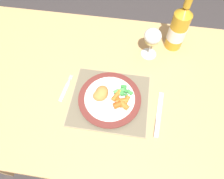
# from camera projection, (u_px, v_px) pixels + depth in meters

# --- Properties ---
(ground_plane) EXTENTS (6.00, 6.00, 0.00)m
(ground_plane) POSITION_uv_depth(u_px,v_px,m) (113.00, 135.00, 1.50)
(ground_plane) COLOR #383333
(dining_table) EXTENTS (1.42, 0.82, 0.74)m
(dining_table) POSITION_uv_depth(u_px,v_px,m) (113.00, 93.00, 0.94)
(dining_table) COLOR tan
(dining_table) RESTS_ON ground
(placemat) EXTENTS (0.32, 0.28, 0.01)m
(placemat) POSITION_uv_depth(u_px,v_px,m) (111.00, 100.00, 0.82)
(placemat) COLOR gray
(placemat) RESTS_ON dining_table
(dinner_plate) EXTENTS (0.25, 0.25, 0.02)m
(dinner_plate) POSITION_uv_depth(u_px,v_px,m) (111.00, 99.00, 0.80)
(dinner_plate) COLOR white
(dinner_plate) RESTS_ON placemat
(breaded_croquettes) EXTENTS (0.07, 0.08, 0.05)m
(breaded_croquettes) POSITION_uv_depth(u_px,v_px,m) (101.00, 94.00, 0.78)
(breaded_croquettes) COLOR #B77F3D
(breaded_croquettes) RESTS_ON dinner_plate
(green_beans_pile) EXTENTS (0.08, 0.08, 0.02)m
(green_beans_pile) POSITION_uv_depth(u_px,v_px,m) (122.00, 92.00, 0.80)
(green_beans_pile) COLOR #338438
(green_beans_pile) RESTS_ON dinner_plate
(glazed_carrots) EXTENTS (0.08, 0.09, 0.02)m
(glazed_carrots) POSITION_uv_depth(u_px,v_px,m) (121.00, 102.00, 0.78)
(glazed_carrots) COLOR #CC5119
(glazed_carrots) RESTS_ON dinner_plate
(fork) EXTENTS (0.03, 0.13, 0.01)m
(fork) POSITION_uv_depth(u_px,v_px,m) (65.00, 90.00, 0.84)
(fork) COLOR silver
(fork) RESTS_ON dining_table
(table_knife) EXTENTS (0.03, 0.20, 0.01)m
(table_knife) POSITION_uv_depth(u_px,v_px,m) (158.00, 118.00, 0.78)
(table_knife) COLOR silver
(table_knife) RESTS_ON dining_table
(wine_glass) EXTENTS (0.08, 0.08, 0.15)m
(wine_glass) POSITION_uv_depth(u_px,v_px,m) (152.00, 38.00, 0.85)
(wine_glass) COLOR silver
(wine_glass) RESTS_ON dining_table
(bottle) EXTENTS (0.08, 0.08, 0.28)m
(bottle) POSITION_uv_depth(u_px,v_px,m) (178.00, 28.00, 0.88)
(bottle) COLOR gold
(bottle) RESTS_ON dining_table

